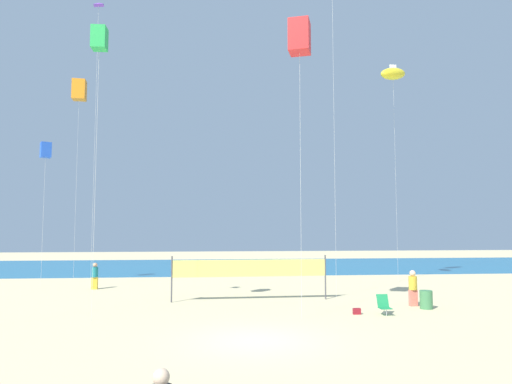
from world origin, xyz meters
name	(u,v)px	position (x,y,z in m)	size (l,w,h in m)	color
ground_plane	(256,340)	(0.00, 0.00, 0.00)	(120.00, 120.00, 0.00)	beige
ocean_band	(227,266)	(0.00, 30.84, 0.00)	(120.00, 20.00, 0.01)	#1E6B99
beachgoer_mustard_shirt	(413,287)	(8.47, 6.12, 0.95)	(0.40, 0.40, 1.77)	#EA7260
beachgoer_teal_shirt	(95,275)	(-8.96, 14.03, 0.89)	(0.38, 0.38, 1.67)	gold
folding_beach_chair	(384,304)	(6.15, 4.04, 0.47)	(0.52, 0.65, 0.89)	#1E8C4C
trash_barrel	(426,300)	(8.75, 5.32, 0.44)	(0.60, 0.60, 0.87)	#3F7F4C
volleyball_net	(250,270)	(0.51, 8.53, 1.64)	(8.37, 0.32, 2.40)	#4C4C51
beach_handbag	(357,311)	(4.97, 4.28, 0.14)	(0.34, 0.17, 0.27)	maroon
kite_yellow_inflatable	(393,74)	(11.91, 16.10, 15.44)	(2.80, 2.04, 16.15)	silver
kite_green_box	(99,39)	(-6.54, 3.90, 12.16)	(0.63, 0.63, 12.69)	silver
kite_orange_box	(79,90)	(-12.00, 19.88, 14.65)	(1.07, 1.07, 15.44)	silver
kite_red_box	(299,37)	(2.29, 3.45, 12.42)	(1.17, 1.17, 13.16)	silver
kite_violet_diamond	(98,9)	(-9.53, 15.21, 19.05)	(0.96, 0.97, 19.54)	silver
kite_blue_box	(46,150)	(-13.12, 16.45, 9.28)	(0.90, 0.90, 9.82)	silver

